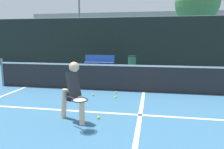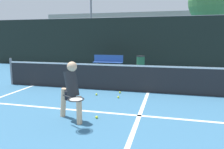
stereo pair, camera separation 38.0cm
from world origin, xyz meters
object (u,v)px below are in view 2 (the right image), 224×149
Objects in this scene: trash_bin at (141,64)px; parked_car at (190,56)px; courtside_bench at (108,62)px; player_practicing at (71,89)px.

trash_bin is 0.21× the size of parked_car.
trash_bin reaches higher than courtside_bench.
player_practicing is 0.32× the size of parked_car.
player_practicing is 8.18m from courtside_bench.
courtside_bench is at bearing 174.52° from trash_bin.
player_practicing reaches higher than courtside_bench.
parked_car is (5.00, 4.13, 0.09)m from courtside_bench.
player_practicing reaches higher than parked_car.
parked_car reaches higher than courtside_bench.
trash_bin is at bearing -6.78° from courtside_bench.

